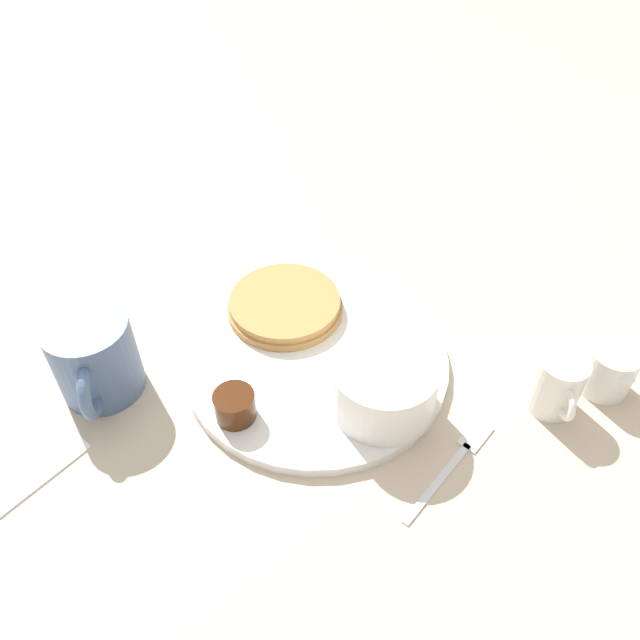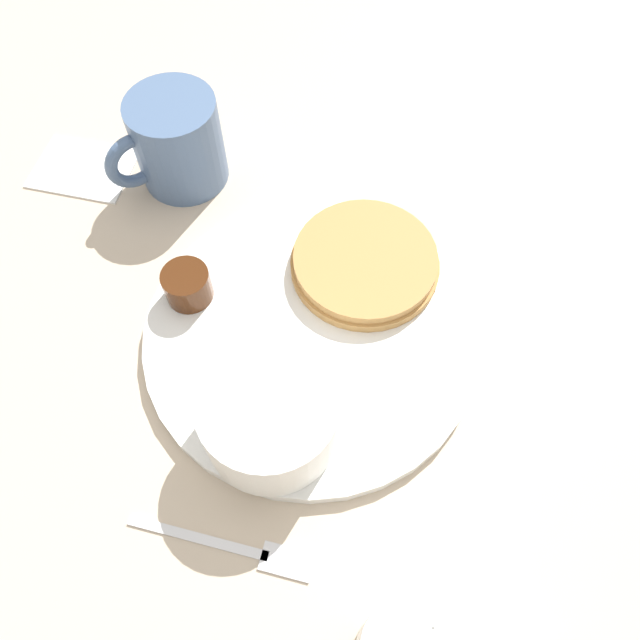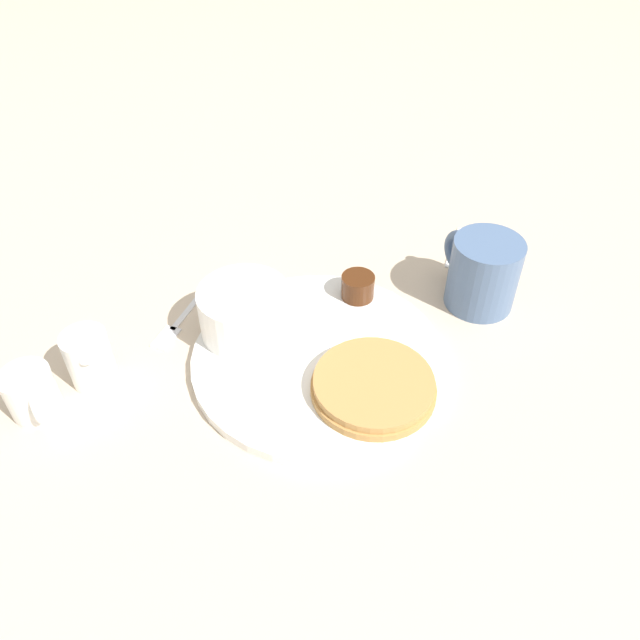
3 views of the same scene
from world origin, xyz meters
The scene contains 9 objects.
ground_plane centered at (0.00, 0.00, 0.00)m, with size 4.00×4.00×0.00m, color #C6B299.
plate centered at (0.00, 0.00, 0.01)m, with size 0.28×0.28×0.01m.
pancake_stack centered at (0.03, 0.07, 0.02)m, with size 0.13×0.13×0.02m.
bowl centered at (-0.01, -0.09, 0.04)m, with size 0.10×0.10×0.06m.
syrup_cup centered at (-0.11, 0.01, 0.03)m, with size 0.04×0.04×0.03m.
butter_ramekin centered at (-0.03, -0.10, 0.03)m, with size 0.04×0.04×0.04m.
coffee_mug centered at (-0.16, 0.15, 0.04)m, with size 0.10×0.10×0.09m.
fork centered at (-0.01, -0.18, 0.00)m, with size 0.14×0.02×0.00m.
napkin centered at (-0.26, 0.14, 0.00)m, with size 0.10×0.07×0.00m.
Camera 2 is at (0.06, -0.24, 0.47)m, focal length 35.00 mm.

